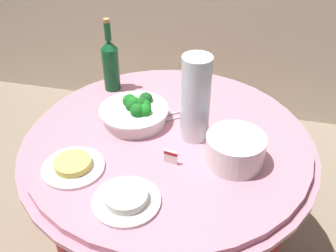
% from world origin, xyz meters
% --- Properties ---
extents(ground_plane, '(6.00, 6.00, 0.00)m').
position_xyz_m(ground_plane, '(0.00, 0.00, 0.00)').
color(ground_plane, gray).
extents(buffet_table, '(1.16, 1.16, 0.74)m').
position_xyz_m(buffet_table, '(0.00, 0.00, 0.38)').
color(buffet_table, maroon).
rests_on(buffet_table, ground_plane).
extents(broccoli_bowl, '(0.28, 0.28, 0.11)m').
position_xyz_m(broccoli_bowl, '(-0.16, 0.07, 0.78)').
color(broccoli_bowl, white).
rests_on(broccoli_bowl, buffet_table).
extents(plate_stack, '(0.21, 0.21, 0.11)m').
position_xyz_m(plate_stack, '(0.26, -0.09, 0.80)').
color(plate_stack, white).
rests_on(plate_stack, buffet_table).
extents(wine_bottle, '(0.07, 0.07, 0.34)m').
position_xyz_m(wine_bottle, '(-0.34, 0.30, 0.87)').
color(wine_bottle, '#0F4F25').
rests_on(wine_bottle, buffet_table).
extents(decorative_fruit_vase, '(0.11, 0.11, 0.34)m').
position_xyz_m(decorative_fruit_vase, '(0.10, 0.03, 0.89)').
color(decorative_fruit_vase, silver).
rests_on(decorative_fruit_vase, buffet_table).
extents(serving_tongs, '(0.15, 0.13, 0.01)m').
position_xyz_m(serving_tongs, '(0.02, 0.16, 0.74)').
color(serving_tongs, silver).
rests_on(serving_tongs, buffet_table).
extents(food_plate_rice, '(0.22, 0.22, 0.04)m').
position_xyz_m(food_plate_rice, '(-0.05, -0.37, 0.76)').
color(food_plate_rice, white).
rests_on(food_plate_rice, buffet_table).
extents(food_plate_noodles, '(0.22, 0.22, 0.04)m').
position_xyz_m(food_plate_noodles, '(-0.28, -0.26, 0.75)').
color(food_plate_noodles, white).
rests_on(food_plate_noodles, buffet_table).
extents(label_placard_front, '(0.05, 0.02, 0.05)m').
position_xyz_m(label_placard_front, '(0.05, -0.15, 0.77)').
color(label_placard_front, white).
rests_on(label_placard_front, buffet_table).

